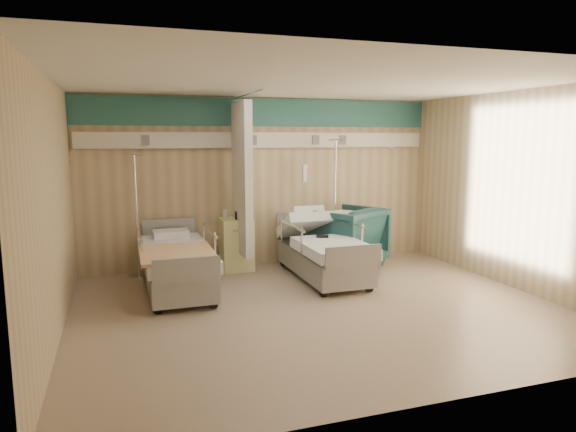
% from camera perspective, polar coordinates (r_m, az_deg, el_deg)
% --- Properties ---
extents(ground, '(6.00, 5.00, 0.00)m').
position_cam_1_polar(ground, '(6.62, 3.32, -10.17)').
color(ground, '#89725E').
rests_on(ground, ground).
extents(room_walls, '(6.04, 5.04, 2.82)m').
position_cam_1_polar(room_walls, '(6.50, 2.38, 6.24)').
color(room_walls, tan).
rests_on(room_walls, ground).
extents(bed_right, '(1.00, 2.16, 0.63)m').
position_cam_1_polar(bed_right, '(7.91, 3.90, -4.66)').
color(bed_right, white).
rests_on(bed_right, ground).
extents(bed_left, '(1.00, 2.16, 0.63)m').
position_cam_1_polar(bed_left, '(7.38, -12.20, -5.82)').
color(bed_left, white).
rests_on(bed_left, ground).
extents(bedside_cabinet, '(0.50, 0.48, 0.85)m').
position_cam_1_polar(bedside_cabinet, '(8.39, -5.76, -3.14)').
color(bedside_cabinet, '#E7E390').
rests_on(bedside_cabinet, ground).
extents(visitor_armchair, '(1.47, 1.48, 1.01)m').
position_cam_1_polar(visitor_armchair, '(8.66, 6.38, -2.25)').
color(visitor_armchair, '#1D4748').
rests_on(visitor_armchair, ground).
extents(waffle_blanket, '(0.88, 0.86, 0.08)m').
position_cam_1_polar(waffle_blanket, '(8.54, 6.36, 1.27)').
color(waffle_blanket, silver).
rests_on(waffle_blanket, visitor_armchair).
extents(iv_stand_right, '(0.38, 0.38, 2.11)m').
position_cam_1_polar(iv_stand_right, '(8.71, 5.18, -2.63)').
color(iv_stand_right, silver).
rests_on(iv_stand_right, ground).
extents(iv_stand_left, '(0.34, 0.34, 1.90)m').
position_cam_1_polar(iv_stand_left, '(8.29, -16.28, -3.86)').
color(iv_stand_left, silver).
rests_on(iv_stand_left, ground).
extents(call_remote, '(0.20, 0.15, 0.04)m').
position_cam_1_polar(call_remote, '(7.85, 3.84, -2.26)').
color(call_remote, black).
rests_on(call_remote, bed_right).
extents(tan_blanket, '(0.96, 1.20, 0.04)m').
position_cam_1_polar(tan_blanket, '(6.85, -12.23, -4.06)').
color(tan_blanket, tan).
rests_on(tan_blanket, bed_left).
extents(toiletry_bag, '(0.25, 0.19, 0.12)m').
position_cam_1_polar(toiletry_bag, '(8.24, -5.13, 0.09)').
color(toiletry_bag, black).
rests_on(toiletry_bag, bedside_cabinet).
extents(white_cup, '(0.10, 0.10, 0.13)m').
position_cam_1_polar(white_cup, '(8.41, -6.94, 0.27)').
color(white_cup, white).
rests_on(white_cup, bedside_cabinet).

